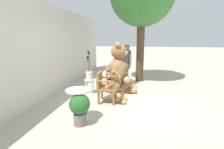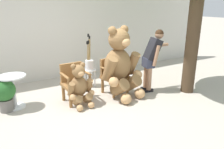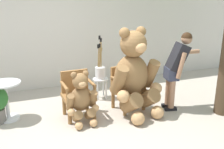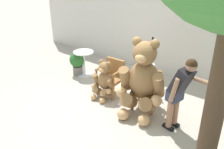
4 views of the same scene
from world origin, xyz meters
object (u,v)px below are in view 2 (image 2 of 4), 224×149
Objects in this scene: round_side_table at (13,88)px; teddy_bear_large at (120,63)px; brush_bucket at (89,62)px; potted_plant at (5,93)px; person_visitor at (152,55)px; teddy_bear_small at (80,85)px; wooden_chair_left at (75,82)px; white_stool at (90,73)px; wooden_chair_right at (113,75)px.

teddy_bear_large is at bearing -14.15° from round_side_table.
teddy_bear_large reaches higher than round_side_table.
potted_plant is (-2.10, -0.47, -0.26)m from brush_bucket.
person_visitor is (0.87, -0.09, 0.10)m from teddy_bear_large.
teddy_bear_small is 1.40× the size of potted_plant.
person_visitor is at bearing -2.01° from teddy_bear_small.
wooden_chair_left is at bearing -13.84° from round_side_table.
wooden_chair_left is 0.29m from teddy_bear_small.
teddy_bear_small is 0.62× the size of person_visitor.
person_visitor is at bearing -40.49° from white_stool.
wooden_chair_left is 1.99m from person_visitor.
person_visitor is 2.27× the size of potted_plant.
teddy_bear_small is at bearing 177.99° from person_visitor.
teddy_bear_small is at bearing -124.25° from brush_bucket.
wooden_chair_right is at bearing 16.21° from teddy_bear_small.
teddy_bear_small is at bearing -19.85° from potted_plant.
teddy_bear_large is 1.08× the size of person_visitor.
wooden_chair_left is 1.13m from teddy_bear_large.
wooden_chair_left reaches higher than white_stool.
person_visitor is (1.90, -0.07, 0.45)m from teddy_bear_small.
brush_bucket is (0.67, 0.99, 0.19)m from teddy_bear_small.
potted_plant is (-2.44, 0.23, -0.07)m from wooden_chair_right.
wooden_chair_left is 0.52× the size of teddy_bear_large.
white_stool is at bearing 11.23° from round_side_table.
wooden_chair_right is 0.56× the size of person_visitor.
brush_bucket is at bearing 110.64° from teddy_bear_large.
person_visitor is 1.63× the size of brush_bucket.
potted_plant is at bearing 170.07° from person_visitor.
brush_bucket reaches higher than round_side_table.
wooden_chair_left is 0.99m from brush_bucket.
person_visitor is at bearing -5.94° from teddy_bear_large.
teddy_bear_large is at bearing -14.51° from wooden_chair_left.
teddy_bear_small is 1.96m from person_visitor.
round_side_table is (-1.93, -0.39, -0.21)m from brush_bucket.
wooden_chair_left is at bearing 91.15° from teddy_bear_small.
brush_bucket is at bearing 45.67° from wooden_chair_left.
potted_plant is (-1.43, 0.22, -0.07)m from wooden_chair_left.
wooden_chair_left is 1.29m from round_side_table.
wooden_chair_right reaches higher than round_side_table.
teddy_bear_small is 1.01× the size of brush_bucket.
brush_bucket reaches higher than wooden_chair_right.
white_stool is at bearing -87.45° from brush_bucket.
potted_plant is (-2.47, 0.49, -0.42)m from teddy_bear_large.
teddy_bear_large is 0.88m from person_visitor.
teddy_bear_small is at bearing -25.58° from round_side_table.
brush_bucket is at bearing 92.55° from white_stool.
brush_bucket is (-0.33, 0.70, 0.20)m from wooden_chair_right.
round_side_table is at bearing 172.21° from wooden_chair_right.
wooden_chair_right is 0.91× the size of brush_bucket.
wooden_chair_right is 1.04m from teddy_bear_small.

